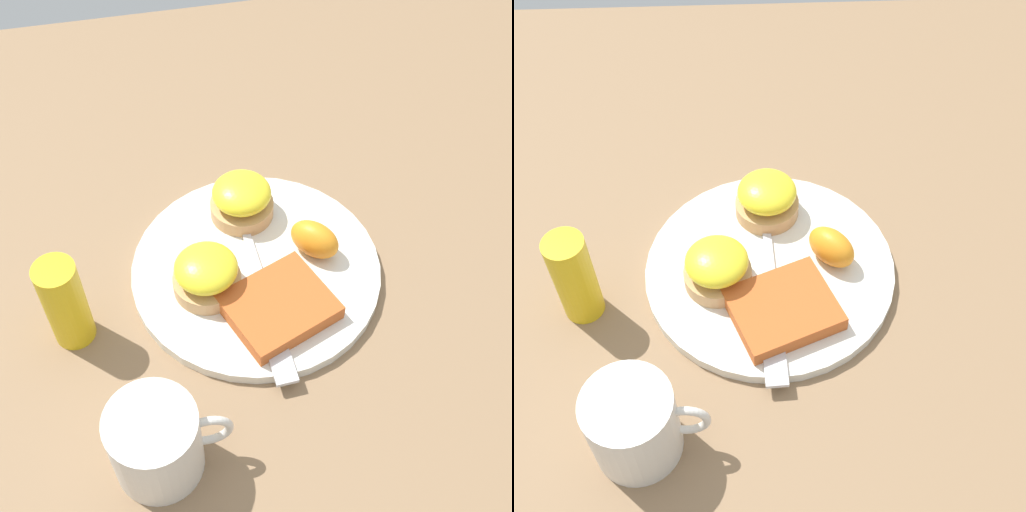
% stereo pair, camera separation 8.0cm
% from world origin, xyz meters
% --- Properties ---
extents(ground_plane, '(1.10, 1.10, 0.00)m').
position_xyz_m(ground_plane, '(0.00, 0.00, 0.00)').
color(ground_plane, '#846647').
extents(plate, '(0.29, 0.29, 0.01)m').
position_xyz_m(plate, '(0.00, 0.00, 0.01)').
color(plate, silver).
rests_on(plate, ground_plane).
extents(sandwich_benedict_left, '(0.08, 0.08, 0.05)m').
position_xyz_m(sandwich_benedict_left, '(-0.00, 0.08, 0.04)').
color(sandwich_benedict_left, tan).
rests_on(sandwich_benedict_left, plate).
extents(sandwich_benedict_right, '(0.08, 0.08, 0.05)m').
position_xyz_m(sandwich_benedict_right, '(-0.06, -0.02, 0.04)').
color(sandwich_benedict_right, tan).
rests_on(sandwich_benedict_right, plate).
extents(hashbrown_patty, '(0.14, 0.13, 0.02)m').
position_xyz_m(hashbrown_patty, '(0.01, -0.07, 0.02)').
color(hashbrown_patty, '#B95523').
rests_on(hashbrown_patty, plate).
extents(orange_wedge, '(0.07, 0.07, 0.04)m').
position_xyz_m(orange_wedge, '(0.07, 0.01, 0.04)').
color(orange_wedge, orange).
rests_on(orange_wedge, plate).
extents(fork, '(0.03, 0.22, 0.00)m').
position_xyz_m(fork, '(-0.00, -0.06, 0.02)').
color(fork, silver).
rests_on(fork, plate).
extents(cup, '(0.12, 0.09, 0.09)m').
position_xyz_m(cup, '(-0.14, -0.20, 0.05)').
color(cup, silver).
rests_on(cup, ground_plane).
extents(condiment_bottle, '(0.04, 0.04, 0.12)m').
position_xyz_m(condiment_bottle, '(-0.21, -0.04, 0.06)').
color(condiment_bottle, gold).
rests_on(condiment_bottle, ground_plane).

